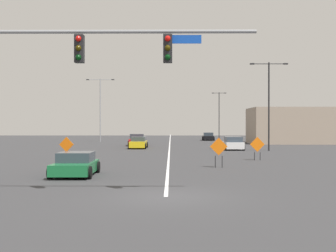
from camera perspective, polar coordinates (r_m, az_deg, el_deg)
name	(u,v)px	position (r m, az deg, el deg)	size (l,w,h in m)	color
ground	(166,197)	(16.21, -0.29, -9.48)	(177.90, 177.90, 0.00)	#38383A
road_centre_stripe	(170,142)	(65.46, 0.25, -2.18)	(0.16, 98.84, 0.01)	white
traffic_signal_assembly	(32,60)	(16.98, -17.84, 8.41)	(13.44, 0.44, 6.79)	gray
street_lamp_near_left	(100,105)	(68.05, -9.08, 2.83)	(4.45, 0.24, 9.97)	gray
street_lamp_far_right	(219,112)	(85.14, 6.87, 1.93)	(2.91, 0.24, 9.14)	black
street_lamp_near_right	(269,99)	(45.28, 13.39, 3.57)	(3.92, 0.24, 9.17)	black
construction_sign_median_near	(219,149)	(27.00, 6.82, -3.02)	(1.12, 0.07, 1.89)	orange
construction_sign_median_far	(257,146)	(33.04, 11.90, -2.59)	(1.15, 0.20, 1.79)	orange
construction_sign_right_lane	(66,146)	(31.33, -13.48, -2.65)	(1.08, 0.23, 1.84)	orange
car_red_mid	(137,140)	(54.73, -4.19, -1.92)	(2.36, 4.59, 1.51)	red
car_white_distant	(233,143)	(46.28, 8.71, -2.33)	(2.11, 3.92, 1.42)	white
car_black_near	(208,137)	(73.25, 5.41, -1.42)	(2.15, 4.26, 1.35)	black
car_yellow_passing	(139,143)	(48.73, -3.98, -2.26)	(1.99, 4.49, 1.32)	gold
car_green_approaching	(76,165)	(23.23, -12.31, -5.08)	(2.25, 4.01, 1.25)	#196B38
roadside_building_east	(288,126)	(63.53, 15.85, 0.05)	(10.86, 8.05, 5.12)	gray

